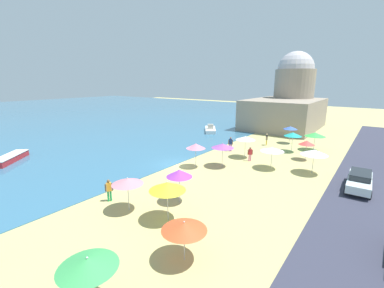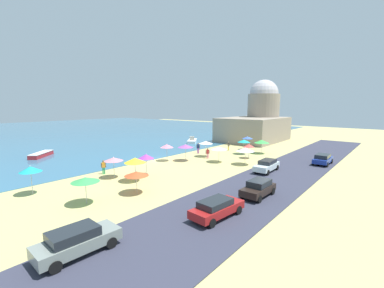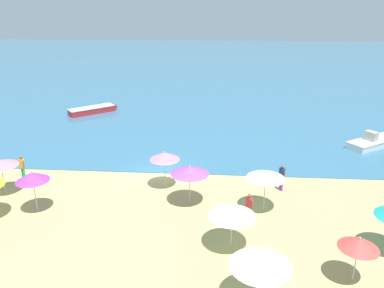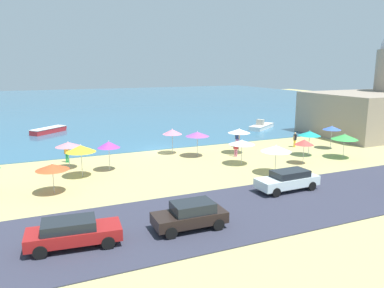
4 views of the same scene
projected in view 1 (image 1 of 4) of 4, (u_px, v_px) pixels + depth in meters
ground_plane at (176, 165)px, 27.14m from camera, size 160.00×160.00×0.00m
beach_umbrella_0 at (167, 186)px, 15.89m from camera, size 2.32×2.32×2.65m
beach_umbrella_1 at (315, 134)px, 32.35m from camera, size 2.48×2.48×2.38m
beach_umbrella_2 at (196, 146)px, 25.93m from camera, size 1.96×1.96×2.56m
beach_umbrella_3 at (184, 226)px, 12.33m from camera, size 2.25×2.25×2.15m
beach_umbrella_5 at (307, 143)px, 28.42m from camera, size 1.70×1.70×2.29m
beach_umbrella_6 at (314, 152)px, 24.12m from camera, size 2.45×2.45×2.44m
beach_umbrella_7 at (246, 138)px, 29.23m from camera, size 2.22×2.22×2.57m
beach_umbrella_8 at (127, 181)px, 17.15m from camera, size 2.14×2.14×2.40m
beach_umbrella_9 at (293, 134)px, 31.63m from camera, size 2.14×2.14×2.53m
beach_umbrella_10 at (88, 263)px, 9.55m from camera, size 2.28×2.28×2.35m
beach_umbrella_11 at (179, 173)px, 18.34m from camera, size 1.88×1.88×2.57m
beach_umbrella_12 at (223, 146)px, 26.11m from camera, size 2.30×2.30×2.52m
beach_umbrella_13 at (272, 149)px, 25.51m from camera, size 2.32×2.32×2.29m
beach_umbrella_14 at (290, 128)px, 35.90m from camera, size 1.88×1.88×2.49m
bather_0 at (109, 189)px, 18.78m from camera, size 0.49×0.39×1.70m
bather_1 at (231, 143)px, 32.15m from camera, size 0.38×0.50×1.82m
bather_2 at (267, 139)px, 35.17m from camera, size 0.54×0.34×1.63m
bather_3 at (250, 153)px, 28.21m from camera, size 0.39×0.48×1.60m
parked_car_2 at (360, 180)px, 20.76m from camera, size 4.64×1.90×1.43m
skiff_nearshore at (10, 158)px, 28.14m from camera, size 4.82×4.41×0.70m
skiff_offshore at (210, 129)px, 44.56m from camera, size 5.36×4.32×1.37m
harbor_fortress at (289, 101)px, 48.89m from camera, size 16.71×11.60×14.13m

